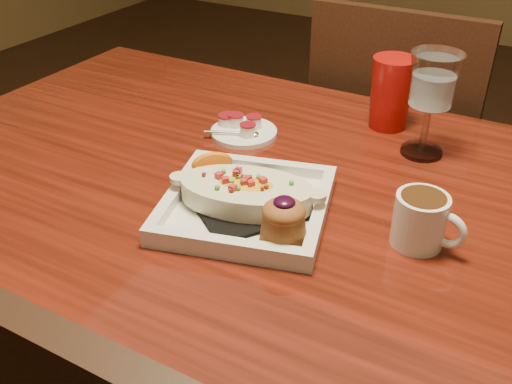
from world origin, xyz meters
The scene contains 8 objects.
table centered at (0.00, 0.00, 0.65)m, with size 1.50×0.90×0.75m.
chair_far centered at (0.00, 0.63, 0.51)m, with size 0.42×0.42×0.93m.
plate centered at (-0.04, -0.08, 0.78)m, with size 0.30×0.30×0.08m.
coffee_mug centered at (0.21, -0.02, 0.79)m, with size 0.10×0.07×0.08m.
goblet centered at (0.14, 0.24, 0.88)m, with size 0.09×0.09×0.19m.
saucer centered at (-0.18, 0.15, 0.76)m, with size 0.13×0.13×0.09m.
creamer_loose centered at (-0.22, 0.16, 0.77)m, with size 0.04×0.04×0.03m.
red_tumbler centered at (0.05, 0.32, 0.82)m, with size 0.08×0.08×0.14m, color #A30E0B.
Camera 1 is at (0.32, -0.70, 1.25)m, focal length 40.00 mm.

